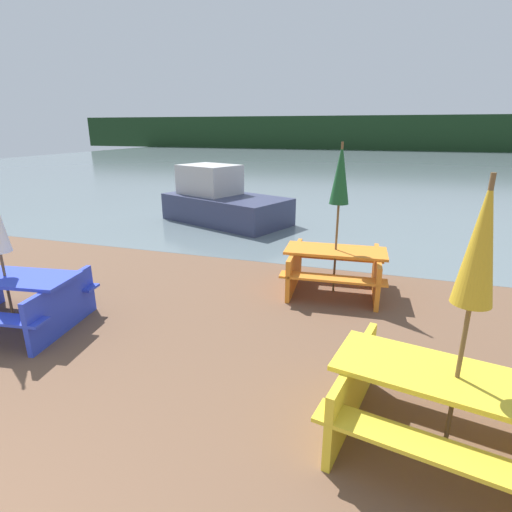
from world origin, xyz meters
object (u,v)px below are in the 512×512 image
at_px(umbrella_darkgreen, 341,175).
at_px(picnic_table_blue, 9,296).
at_px(picnic_table_yellow, 452,407).
at_px(umbrella_gold, 481,245).
at_px(picnic_table_orange, 335,266).
at_px(boat, 222,201).

bearing_deg(umbrella_darkgreen, picnic_table_blue, -147.23).
distance_m(picnic_table_yellow, umbrella_gold, 1.37).
xyz_separation_m(picnic_table_orange, boat, (-3.78, 4.31, 0.14)).
relative_size(umbrella_darkgreen, umbrella_gold, 1.04).
relative_size(umbrella_gold, boat, 0.58).
relative_size(picnic_table_orange, umbrella_darkgreen, 0.71).
height_order(picnic_table_blue, boat, boat).
height_order(picnic_table_yellow, boat, boat).
height_order(picnic_table_orange, umbrella_gold, umbrella_gold).
bearing_deg(boat, picnic_table_orange, -27.06).
xyz_separation_m(picnic_table_yellow, boat, (-5.13, 7.56, 0.12)).
distance_m(picnic_table_yellow, boat, 9.14).
height_order(picnic_table_orange, umbrella_darkgreen, umbrella_darkgreen).
bearing_deg(picnic_table_blue, picnic_table_yellow, -6.84).
relative_size(umbrella_darkgreen, boat, 0.60).
distance_m(picnic_table_blue, umbrella_gold, 5.61).
xyz_separation_m(picnic_table_yellow, umbrella_gold, (-0.00, 0.00, 1.37)).
relative_size(picnic_table_yellow, boat, 0.53).
xyz_separation_m(picnic_table_yellow, picnic_table_orange, (-1.35, 3.25, -0.02)).
relative_size(picnic_table_blue, umbrella_darkgreen, 0.84).
bearing_deg(picnic_table_yellow, picnic_table_orange, 112.51).
bearing_deg(boat, picnic_table_yellow, -34.18).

